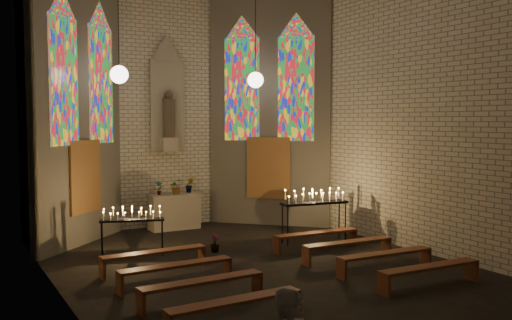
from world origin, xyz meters
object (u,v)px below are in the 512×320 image
at_px(aisle_flower_pot, 215,243).
at_px(votive_stand_right, 314,199).
at_px(altar, 174,212).
at_px(votive_stand_left, 132,217).

distance_m(aisle_flower_pot, votive_stand_right, 2.83).
bearing_deg(altar, votive_stand_right, -53.80).
bearing_deg(votive_stand_left, votive_stand_right, 7.60).
relative_size(altar, votive_stand_left, 0.95).
bearing_deg(aisle_flower_pot, altar, 86.31).
xyz_separation_m(altar, votive_stand_right, (2.47, -3.38, 0.60)).
bearing_deg(altar, aisle_flower_pot, -93.69).
height_order(votive_stand_left, votive_stand_right, votive_stand_right).
distance_m(votive_stand_left, votive_stand_right, 4.55).
height_order(aisle_flower_pot, votive_stand_right, votive_stand_right).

